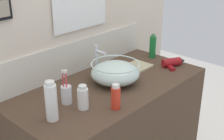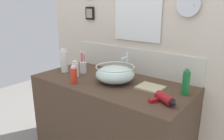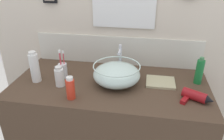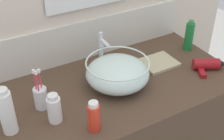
{
  "view_description": "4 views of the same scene",
  "coord_description": "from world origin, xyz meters",
  "views": [
    {
      "loc": [
        -1.34,
        -1.24,
        1.8
      ],
      "look_at": [
        0.01,
        0.0,
        1.02
      ],
      "focal_mm": 50.0,
      "sensor_mm": 36.0,
      "label": 1
    },
    {
      "loc": [
        1.07,
        -1.36,
        1.53
      ],
      "look_at": [
        0.01,
        0.0,
        1.02
      ],
      "focal_mm": 35.0,
      "sensor_mm": 36.0,
      "label": 2
    },
    {
      "loc": [
        0.23,
        -1.29,
        1.68
      ],
      "look_at": [
        0.01,
        0.0,
        1.02
      ],
      "focal_mm": 35.0,
      "sensor_mm": 36.0,
      "label": 3
    },
    {
      "loc": [
        -0.61,
        -1.1,
        1.87
      ],
      "look_at": [
        0.01,
        0.0,
        1.02
      ],
      "focal_mm": 50.0,
      "sensor_mm": 36.0,
      "label": 4
    }
  ],
  "objects": [
    {
      "name": "spray_bottle",
      "position": [
        -0.2,
        -0.23,
        0.99
      ],
      "size": [
        0.05,
        0.05,
        0.15
      ],
      "color": "red",
      "rests_on": "vanity_counter"
    },
    {
      "name": "back_panel",
      "position": [
        0.0,
        0.36,
        1.17
      ],
      "size": [
        2.12,
        0.1,
        2.33
      ],
      "color": "beige",
      "rests_on": "ground"
    },
    {
      "name": "vanity_counter",
      "position": [
        0.0,
        0.0,
        0.46
      ],
      "size": [
        1.34,
        0.65,
        0.92
      ],
      "primitive_type": "cube",
      "color": "#4C3828",
      "rests_on": "ground"
    },
    {
      "name": "hair_drier",
      "position": [
        0.55,
        -0.13,
        0.95
      ],
      "size": [
        0.2,
        0.14,
        0.06
      ],
      "color": "maroon",
      "rests_on": "vanity_counter"
    },
    {
      "name": "toothbrush_cup",
      "position": [
        -0.35,
        0.02,
        0.97
      ],
      "size": [
        0.06,
        0.06,
        0.21
      ],
      "color": "silver",
      "rests_on": "vanity_counter"
    },
    {
      "name": "faucet",
      "position": [
        0.05,
        0.16,
        1.04
      ],
      "size": [
        0.02,
        0.09,
        0.22
      ],
      "color": "silver",
      "rests_on": "vanity_counter"
    },
    {
      "name": "glass_bowl_sink",
      "position": [
        0.05,
        -0.0,
        0.99
      ],
      "size": [
        0.32,
        0.32,
        0.14
      ],
      "color": "silver",
      "rests_on": "vanity_counter"
    },
    {
      "name": "shampoo_bottle",
      "position": [
        0.6,
        0.1,
        1.01
      ],
      "size": [
        0.05,
        0.05,
        0.19
      ],
      "color": "#197233",
      "rests_on": "vanity_counter"
    },
    {
      "name": "lotion_bottle",
      "position": [
        -0.51,
        -0.06,
        1.02
      ],
      "size": [
        0.06,
        0.06,
        0.22
      ],
      "color": "white",
      "rests_on": "vanity_counter"
    },
    {
      "name": "soap_dispenser",
      "position": [
        -0.33,
        -0.09,
        0.98
      ],
      "size": [
        0.06,
        0.06,
        0.14
      ],
      "color": "white",
      "rests_on": "vanity_counter"
    },
    {
      "name": "hand_towel",
      "position": [
        0.34,
        0.05,
        0.92
      ],
      "size": [
        0.2,
        0.17,
        0.02
      ],
      "primitive_type": "cube",
      "color": "tan",
      "rests_on": "vanity_counter"
    }
  ]
}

